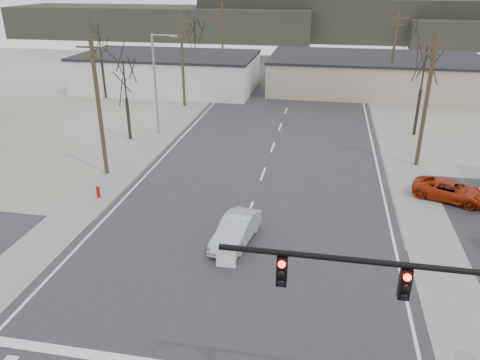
# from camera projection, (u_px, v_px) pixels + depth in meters

# --- Properties ---
(ground) EXTENTS (140.00, 140.00, 0.00)m
(ground) POSITION_uv_depth(u_px,v_px,m) (222.00, 287.00, 22.24)
(ground) COLOR #B9B9B4
(ground) RESTS_ON ground
(main_road) EXTENTS (18.00, 110.00, 0.05)m
(main_road) POSITION_uv_depth(u_px,v_px,m) (265.00, 169.00, 35.73)
(main_road) COLOR #28282B
(main_road) RESTS_ON ground
(cross_road) EXTENTS (90.00, 10.00, 0.04)m
(cross_road) POSITION_uv_depth(u_px,v_px,m) (222.00, 287.00, 22.23)
(cross_road) COLOR #28282B
(cross_road) RESTS_ON ground
(sidewalk_left) EXTENTS (3.00, 90.00, 0.06)m
(sidewalk_left) POSITION_uv_depth(u_px,v_px,m) (156.00, 140.00, 42.01)
(sidewalk_left) COLOR gray
(sidewalk_left) RESTS_ON ground
(sidewalk_right) EXTENTS (3.00, 90.00, 0.06)m
(sidewalk_right) POSITION_uv_depth(u_px,v_px,m) (401.00, 155.00, 38.44)
(sidewalk_right) COLOR gray
(sidewalk_right) RESTS_ON ground
(traffic_signal_mast) EXTENTS (8.95, 0.43, 7.20)m
(traffic_signal_mast) POSITION_uv_depth(u_px,v_px,m) (440.00, 314.00, 13.45)
(traffic_signal_mast) COLOR black
(traffic_signal_mast) RESTS_ON ground
(fire_hydrant) EXTENTS (0.24, 0.24, 0.87)m
(fire_hydrant) POSITION_uv_depth(u_px,v_px,m) (98.00, 192.00, 30.97)
(fire_hydrant) COLOR #A50C0C
(fire_hydrant) RESTS_ON ground
(building_left_far) EXTENTS (22.30, 12.30, 4.50)m
(building_left_far) POSITION_uv_depth(u_px,v_px,m) (168.00, 72.00, 60.03)
(building_left_far) COLOR silver
(building_left_far) RESTS_ON ground
(building_right_far) EXTENTS (26.30, 14.30, 4.30)m
(building_right_far) POSITION_uv_depth(u_px,v_px,m) (374.00, 74.00, 59.29)
(building_right_far) COLOR tan
(building_right_far) RESTS_ON ground
(upole_left_b) EXTENTS (2.20, 0.30, 10.00)m
(upole_left_b) POSITION_uv_depth(u_px,v_px,m) (99.00, 105.00, 32.88)
(upole_left_b) COLOR #483A21
(upole_left_b) RESTS_ON ground
(upole_left_c) EXTENTS (2.20, 0.30, 10.00)m
(upole_left_c) POSITION_uv_depth(u_px,v_px,m) (182.00, 59.00, 50.88)
(upole_left_c) COLOR #483A21
(upole_left_c) RESTS_ON ground
(upole_left_d) EXTENTS (2.20, 0.30, 10.00)m
(upole_left_d) POSITION_uv_depth(u_px,v_px,m) (222.00, 37.00, 68.88)
(upole_left_d) COLOR #483A21
(upole_left_d) RESTS_ON ground
(upole_right_a) EXTENTS (2.20, 0.30, 10.00)m
(upole_right_a) POSITION_uv_depth(u_px,v_px,m) (427.00, 100.00, 34.40)
(upole_right_a) COLOR #483A21
(upole_right_a) RESTS_ON ground
(upole_right_b) EXTENTS (2.20, 0.30, 10.00)m
(upole_right_b) POSITION_uv_depth(u_px,v_px,m) (393.00, 54.00, 54.21)
(upole_right_b) COLOR #483A21
(upole_right_b) RESTS_ON ground
(streetlight_main) EXTENTS (2.40, 0.25, 9.00)m
(streetlight_main) POSITION_uv_depth(u_px,v_px,m) (157.00, 79.00, 41.82)
(streetlight_main) COLOR gray
(streetlight_main) RESTS_ON ground
(tree_left_near) EXTENTS (3.30, 3.30, 7.35)m
(tree_left_near) POSITION_uv_depth(u_px,v_px,m) (125.00, 81.00, 40.33)
(tree_left_near) COLOR #2D261B
(tree_left_near) RESTS_ON ground
(tree_right_mid) EXTENTS (3.74, 3.74, 8.33)m
(tree_right_mid) POSITION_uv_depth(u_px,v_px,m) (424.00, 70.00, 41.15)
(tree_right_mid) COLOR #2D261B
(tree_right_mid) RESTS_ON ground
(tree_left_far) EXTENTS (3.96, 3.96, 8.82)m
(tree_left_far) POSITION_uv_depth(u_px,v_px,m) (195.00, 34.00, 63.48)
(tree_left_far) COLOR #2D261B
(tree_left_far) RESTS_ON ground
(tree_right_far) EXTENTS (3.52, 3.52, 7.84)m
(tree_right_far) POSITION_uv_depth(u_px,v_px,m) (410.00, 39.00, 64.28)
(tree_right_far) COLOR #2D261B
(tree_right_far) RESTS_ON ground
(tree_left_mid) EXTENTS (3.96, 3.96, 8.82)m
(tree_left_mid) POSITION_uv_depth(u_px,v_px,m) (100.00, 44.00, 54.02)
(tree_left_mid) COLOR #2D261B
(tree_left_mid) RESTS_ON ground
(hill_left) EXTENTS (70.00, 18.00, 7.00)m
(hill_left) POSITION_uv_depth(u_px,v_px,m) (162.00, 22.00, 109.54)
(hill_left) COLOR #333026
(hill_left) RESTS_ON ground
(hill_center) EXTENTS (80.00, 18.00, 9.00)m
(hill_center) POSITION_uv_depth(u_px,v_px,m) (381.00, 20.00, 104.32)
(hill_center) COLOR #333026
(hill_center) RESTS_ON ground
(sedan_crossing) EXTENTS (2.28, 4.67, 1.47)m
(sedan_crossing) POSITION_uv_depth(u_px,v_px,m) (236.00, 230.00, 25.64)
(sedan_crossing) COLOR #B0B6BC
(sedan_crossing) RESTS_ON main_road
(car_far_a) EXTENTS (3.82, 5.95, 1.60)m
(car_far_a) POSITION_uv_depth(u_px,v_px,m) (329.00, 86.00, 58.83)
(car_far_a) COLOR black
(car_far_a) RESTS_ON main_road
(car_far_b) EXTENTS (3.11, 4.55, 1.44)m
(car_far_b) POSITION_uv_depth(u_px,v_px,m) (294.00, 68.00, 70.27)
(car_far_b) COLOR black
(car_far_b) RESTS_ON main_road
(car_parked_red) EXTENTS (5.17, 3.76, 1.31)m
(car_parked_red) POSITION_uv_depth(u_px,v_px,m) (451.00, 191.00, 30.59)
(car_parked_red) COLOR #9E2508
(car_parked_red) RESTS_ON parking_lot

